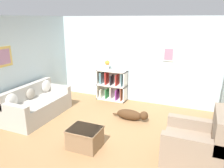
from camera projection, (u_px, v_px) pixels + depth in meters
The scene contains 9 objects.
ground_plane at pixel (105, 132), 5.07m from camera, with size 14.00×14.00×0.00m, color #997047.
wall_back at pixel (135, 60), 6.68m from camera, with size 5.60×0.13×2.60m.
wall_left at pixel (15, 68), 5.63m from camera, with size 0.13×5.00×2.60m.
couch at pixel (37, 105), 5.78m from camera, with size 0.85×1.82×0.84m.
bookshelf at pixel (112, 85), 6.97m from camera, with size 0.95×0.35×0.98m.
recliner_chair at pixel (196, 143), 3.97m from camera, with size 1.01×0.96×1.01m.
coffee_table at pixel (85, 137), 4.41m from camera, with size 0.64×0.53×0.42m.
dog at pixel (132, 115), 5.62m from camera, with size 0.98×0.25×0.29m.
vase at pixel (107, 64), 6.82m from camera, with size 0.15×0.15×0.30m.
Camera 1 is at (1.89, -4.13, 2.53)m, focal length 35.00 mm.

